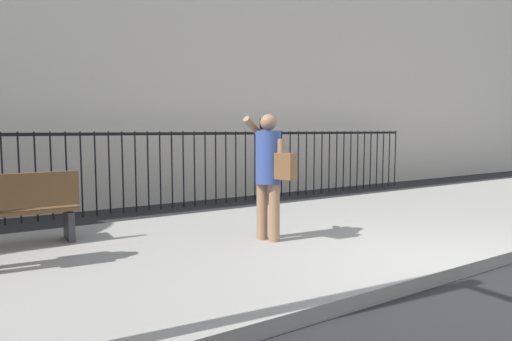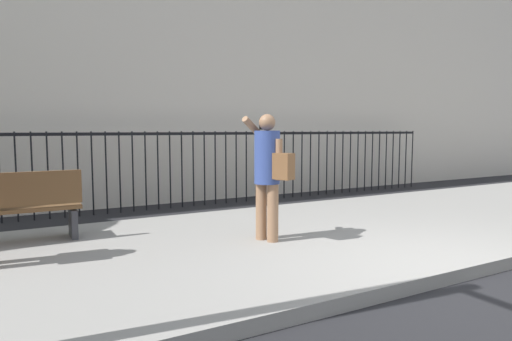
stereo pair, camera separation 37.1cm
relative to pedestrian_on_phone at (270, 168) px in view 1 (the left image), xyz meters
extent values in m
plane|color=black|center=(1.07, -2.06, -1.13)|extent=(60.00, 60.00, 0.00)
cube|color=gray|center=(1.07, 0.14, -1.06)|extent=(28.00, 4.40, 0.15)
cube|color=black|center=(1.07, 3.84, 0.42)|extent=(12.00, 0.04, 0.06)
cylinder|color=black|center=(-2.89, 3.84, -0.33)|extent=(0.03, 0.03, 1.60)
cylinder|color=black|center=(-2.63, 3.84, -0.33)|extent=(0.03, 0.03, 1.60)
cylinder|color=black|center=(-2.38, 3.84, -0.33)|extent=(0.03, 0.03, 1.60)
cylinder|color=black|center=(-2.12, 3.84, -0.33)|extent=(0.03, 0.03, 1.60)
cylinder|color=black|center=(-1.87, 3.84, -0.33)|extent=(0.03, 0.03, 1.60)
cylinder|color=black|center=(-1.61, 3.84, -0.33)|extent=(0.03, 0.03, 1.60)
cylinder|color=black|center=(-1.36, 3.84, -0.33)|extent=(0.03, 0.03, 1.60)
cylinder|color=black|center=(-1.10, 3.84, -0.33)|extent=(0.03, 0.03, 1.60)
cylinder|color=black|center=(-0.85, 3.84, -0.33)|extent=(0.03, 0.03, 1.60)
cylinder|color=black|center=(-0.59, 3.84, -0.33)|extent=(0.03, 0.03, 1.60)
cylinder|color=black|center=(-0.34, 3.84, -0.33)|extent=(0.03, 0.03, 1.60)
cylinder|color=black|center=(-0.08, 3.84, -0.33)|extent=(0.03, 0.03, 1.60)
cylinder|color=black|center=(0.18, 3.84, -0.33)|extent=(0.03, 0.03, 1.60)
cylinder|color=black|center=(0.43, 3.84, -0.33)|extent=(0.03, 0.03, 1.60)
cylinder|color=black|center=(0.69, 3.84, -0.33)|extent=(0.03, 0.03, 1.60)
cylinder|color=black|center=(0.94, 3.84, -0.33)|extent=(0.03, 0.03, 1.60)
cylinder|color=black|center=(1.20, 3.84, -0.33)|extent=(0.03, 0.03, 1.60)
cylinder|color=black|center=(1.45, 3.84, -0.33)|extent=(0.03, 0.03, 1.60)
cylinder|color=black|center=(1.71, 3.84, -0.33)|extent=(0.03, 0.03, 1.60)
cylinder|color=black|center=(1.96, 3.84, -0.33)|extent=(0.03, 0.03, 1.60)
cylinder|color=black|center=(2.22, 3.84, -0.33)|extent=(0.03, 0.03, 1.60)
cylinder|color=black|center=(2.47, 3.84, -0.33)|extent=(0.03, 0.03, 1.60)
cylinder|color=black|center=(2.73, 3.84, -0.33)|extent=(0.03, 0.03, 1.60)
cylinder|color=black|center=(2.98, 3.84, -0.33)|extent=(0.03, 0.03, 1.60)
cylinder|color=black|center=(3.24, 3.84, -0.33)|extent=(0.03, 0.03, 1.60)
cylinder|color=black|center=(3.49, 3.84, -0.33)|extent=(0.03, 0.03, 1.60)
cylinder|color=black|center=(3.75, 3.84, -0.33)|extent=(0.03, 0.03, 1.60)
cylinder|color=black|center=(4.01, 3.84, -0.33)|extent=(0.03, 0.03, 1.60)
cylinder|color=black|center=(4.26, 3.84, -0.33)|extent=(0.03, 0.03, 1.60)
cylinder|color=black|center=(4.52, 3.84, -0.33)|extent=(0.03, 0.03, 1.60)
cylinder|color=black|center=(4.77, 3.84, -0.33)|extent=(0.03, 0.03, 1.60)
cylinder|color=black|center=(5.03, 3.84, -0.33)|extent=(0.03, 0.03, 1.60)
cylinder|color=black|center=(5.28, 3.84, -0.33)|extent=(0.03, 0.03, 1.60)
cylinder|color=black|center=(5.54, 3.84, -0.33)|extent=(0.03, 0.03, 1.60)
cylinder|color=black|center=(5.79, 3.84, -0.33)|extent=(0.03, 0.03, 1.60)
cylinder|color=black|center=(6.05, 3.84, -0.33)|extent=(0.03, 0.03, 1.60)
cylinder|color=black|center=(6.30, 3.84, -0.33)|extent=(0.03, 0.03, 1.60)
cylinder|color=black|center=(6.56, 3.84, -0.33)|extent=(0.03, 0.03, 1.60)
cylinder|color=black|center=(6.81, 3.84, -0.33)|extent=(0.03, 0.03, 1.60)
cylinder|color=black|center=(7.07, 3.84, -0.33)|extent=(0.03, 0.03, 1.60)
cylinder|color=#936B4C|center=(-0.04, 0.12, -0.60)|extent=(0.15, 0.15, 0.77)
cylinder|color=#936B4C|center=(0.02, -0.07, -0.60)|extent=(0.15, 0.15, 0.77)
cylinder|color=#33478C|center=(-0.01, 0.02, 0.14)|extent=(0.43, 0.43, 0.70)
sphere|color=#936B4C|center=(-0.01, 0.02, 0.60)|extent=(0.22, 0.22, 0.22)
cylinder|color=#936B4C|center=(-0.08, 0.21, 0.49)|extent=(0.49, 0.25, 0.38)
cylinder|color=#936B4C|center=(0.06, -0.16, 0.12)|extent=(0.09, 0.09, 0.53)
cube|color=black|center=(0.00, 0.19, 0.58)|extent=(0.03, 0.07, 0.15)
cube|color=brown|center=(0.08, -0.22, 0.03)|extent=(0.25, 0.32, 0.34)
cube|color=brown|center=(-2.96, 1.49, -0.53)|extent=(1.60, 0.45, 0.05)
cube|color=brown|center=(-2.96, 1.30, -0.25)|extent=(1.60, 0.06, 0.44)
cube|color=#333338|center=(-2.26, 1.49, -0.78)|extent=(0.08, 0.41, 0.40)
camera|label=1|loc=(-3.32, -4.83, 0.50)|focal=31.19mm
camera|label=2|loc=(-3.00, -5.02, 0.50)|focal=31.19mm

